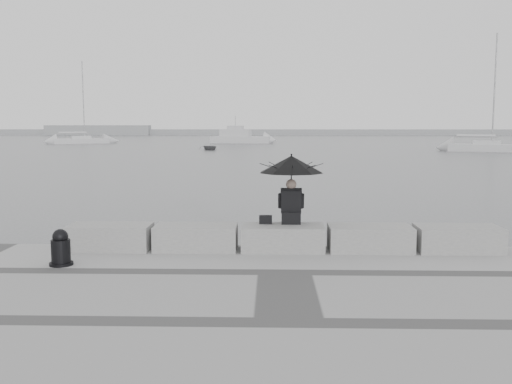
{
  "coord_description": "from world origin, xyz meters",
  "views": [
    {
      "loc": [
        -0.23,
        -11.42,
        2.96
      ],
      "look_at": [
        -0.61,
        3.0,
        1.25
      ],
      "focal_mm": 40.0,
      "sensor_mm": 36.0,
      "label": 1
    }
  ],
  "objects_px": {
    "sailboat_right": "(487,147)",
    "dinghy": "(210,147)",
    "mooring_bollard": "(61,250)",
    "sailboat_left": "(81,140)",
    "seated_person": "(291,172)",
    "motor_cruiser": "(241,138)"
  },
  "relations": [
    {
      "from": "sailboat_right",
      "to": "motor_cruiser",
      "type": "bearing_deg",
      "value": 158.22
    },
    {
      "from": "motor_cruiser",
      "to": "sailboat_right",
      "type": "bearing_deg",
      "value": -33.09
    },
    {
      "from": "mooring_bollard",
      "to": "sailboat_right",
      "type": "height_order",
      "value": "sailboat_right"
    },
    {
      "from": "sailboat_right",
      "to": "seated_person",
      "type": "bearing_deg",
      "value": -91.24
    },
    {
      "from": "sailboat_right",
      "to": "motor_cruiser",
      "type": "height_order",
      "value": "sailboat_right"
    },
    {
      "from": "motor_cruiser",
      "to": "sailboat_left",
      "type": "bearing_deg",
      "value": -162.08
    },
    {
      "from": "motor_cruiser",
      "to": "dinghy",
      "type": "bearing_deg",
      "value": -84.14
    },
    {
      "from": "motor_cruiser",
      "to": "seated_person",
      "type": "bearing_deg",
      "value": -74.78
    },
    {
      "from": "seated_person",
      "to": "motor_cruiser",
      "type": "distance_m",
      "value": 81.05
    },
    {
      "from": "seated_person",
      "to": "mooring_bollard",
      "type": "distance_m",
      "value": 4.54
    },
    {
      "from": "seated_person",
      "to": "sailboat_right",
      "type": "distance_m",
      "value": 57.58
    },
    {
      "from": "mooring_bollard",
      "to": "dinghy",
      "type": "height_order",
      "value": "mooring_bollard"
    },
    {
      "from": "mooring_bollard",
      "to": "sailboat_left",
      "type": "relative_size",
      "value": 0.05
    },
    {
      "from": "motor_cruiser",
      "to": "dinghy",
      "type": "distance_m",
      "value": 24.77
    },
    {
      "from": "sailboat_right",
      "to": "sailboat_left",
      "type": "bearing_deg",
      "value": 177.47
    },
    {
      "from": "seated_person",
      "to": "mooring_bollard",
      "type": "xyz_separation_m",
      "value": [
        -4.07,
        -1.56,
        -1.26
      ]
    },
    {
      "from": "seated_person",
      "to": "dinghy",
      "type": "height_order",
      "value": "seated_person"
    },
    {
      "from": "sailboat_left",
      "to": "dinghy",
      "type": "xyz_separation_m",
      "value": [
        22.65,
        -21.84,
        -0.22
      ]
    },
    {
      "from": "sailboat_right",
      "to": "dinghy",
      "type": "height_order",
      "value": "sailboat_right"
    },
    {
      "from": "seated_person",
      "to": "sailboat_left",
      "type": "distance_m",
      "value": 83.76
    },
    {
      "from": "seated_person",
      "to": "dinghy",
      "type": "relative_size",
      "value": 0.4
    },
    {
      "from": "sailboat_right",
      "to": "dinghy",
      "type": "xyz_separation_m",
      "value": [
        -31.15,
        3.69,
        -0.22
      ]
    }
  ]
}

